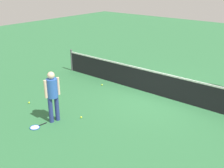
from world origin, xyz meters
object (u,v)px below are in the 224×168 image
at_px(player_near_side, 52,93).
at_px(tennis_ball_by_net, 81,117).
at_px(tennis_racket_near_player, 36,127).
at_px(tennis_ball_midcourt, 29,103).
at_px(tennis_ball_near_player, 102,85).

relative_size(player_near_side, tennis_ball_by_net, 25.76).
relative_size(tennis_racket_near_player, tennis_ball_midcourt, 9.04).
relative_size(tennis_racket_near_player, tennis_ball_near_player, 9.04).
bearing_deg(player_near_side, tennis_ball_midcourt, 171.70).
bearing_deg(tennis_ball_midcourt, tennis_ball_by_net, 10.17).
xyz_separation_m(player_near_side, tennis_ball_by_net, (0.54, 0.68, -0.98)).
bearing_deg(tennis_racket_near_player, tennis_ball_near_player, 100.07).
relative_size(tennis_ball_by_net, tennis_ball_midcourt, 1.00).
relative_size(player_near_side, tennis_racket_near_player, 2.85).
height_order(tennis_racket_near_player, tennis_ball_midcourt, tennis_ball_midcourt).
bearing_deg(tennis_ball_by_net, tennis_racket_near_player, -116.97).
relative_size(player_near_side, tennis_ball_midcourt, 25.76).
distance_m(player_near_side, tennis_ball_midcourt, 2.05).
bearing_deg(tennis_ball_by_net, player_near_side, -128.47).
xyz_separation_m(player_near_side, tennis_racket_near_player, (-0.14, -0.66, -1.00)).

